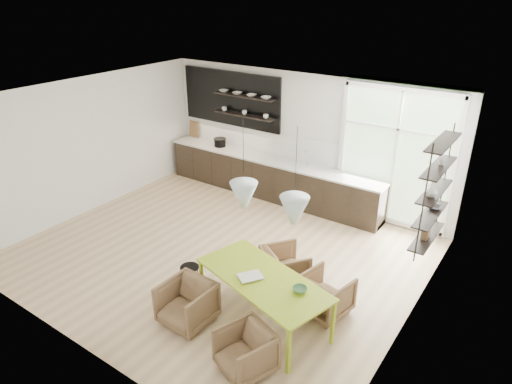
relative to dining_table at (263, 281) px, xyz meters
name	(u,v)px	position (x,y,z in m)	size (l,w,h in m)	color
room	(278,169)	(-1.13, 2.19, 0.75)	(7.02, 6.01, 2.91)	#DEBD8C
kitchen_run	(268,171)	(-2.41, 3.78, -0.11)	(5.54, 0.69, 2.75)	black
right_shelving	(434,195)	(1.65, 2.27, 0.94)	(0.26, 1.22, 1.90)	black
dining_table	(263,281)	(0.00, 0.00, 0.00)	(2.26, 1.46, 0.76)	#99B41E
armchair_back_left	(285,266)	(-0.22, 0.99, -0.39)	(0.69, 0.71, 0.64)	brown
armchair_back_right	(325,294)	(0.67, 0.70, -0.39)	(0.69, 0.71, 0.64)	brown
armchair_front_left	(187,304)	(-0.90, -0.67, -0.38)	(0.71, 0.73, 0.66)	brown
armchair_front_right	(245,351)	(0.35, -0.93, -0.40)	(0.65, 0.67, 0.61)	brown
wire_stool	(190,274)	(-1.42, -0.03, -0.44)	(0.33, 0.33, 0.42)	black
table_book	(247,272)	(-0.26, -0.03, 0.07)	(0.25, 0.34, 0.03)	white
table_bowl	(300,289)	(0.59, 0.03, 0.08)	(0.20, 0.20, 0.06)	#4E8857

